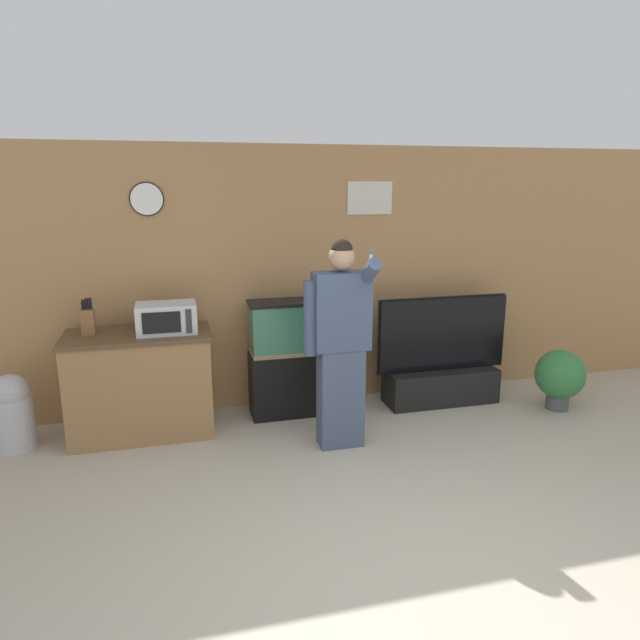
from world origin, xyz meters
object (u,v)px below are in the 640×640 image
Objects in this scene: trash_bin at (13,411)px; counter_island at (141,384)px; person_standing at (340,342)px; potted_plant at (560,376)px; tv_on_stand at (441,372)px; knife_block at (88,321)px; aquarium_on_stand at (293,358)px; microwave at (167,318)px.

counter_island is at bearing 2.14° from trash_bin.
potted_plant is (2.38, 0.23, -0.59)m from person_standing.
tv_on_stand is 1.60m from person_standing.
knife_block is at bearing 160.32° from person_standing.
counter_island is 3.88× the size of knife_block.
aquarium_on_stand reaches higher than trash_bin.
person_standing is (2.07, -0.74, -0.13)m from knife_block.
aquarium_on_stand is 1.57m from tv_on_stand.
person_standing is 2.70× the size of trash_bin.
aquarium_on_stand is (1.17, 0.16, -0.51)m from microwave.
tv_on_stand is at bearing 156.03° from potted_plant.
person_standing is (-1.31, -0.70, 0.61)m from tv_on_stand.
aquarium_on_stand reaches higher than counter_island.
tv_on_stand is 4.03m from trash_bin.
person_standing is at bearing -22.30° from counter_island.
counter_island is at bearing -179.65° from tv_on_stand.
trash_bin is (-0.66, -0.09, -0.73)m from knife_block.
aquarium_on_stand is 0.91m from person_standing.
counter_island is 1.44m from aquarium_on_stand.
aquarium_on_stand is at bearing 106.45° from person_standing.
aquarium_on_stand reaches higher than tv_on_stand.
aquarium_on_stand is at bearing 4.75° from counter_island.
tv_on_stand is 2.10× the size of trash_bin.
tv_on_stand reaches higher than potted_plant.
tv_on_stand is 1.17m from potted_plant.
trash_bin is at bearing -171.77° from knife_block.
potted_plant is 5.12m from trash_bin.
person_standing reaches higher than trash_bin.
microwave is at bearing 155.38° from person_standing.
knife_block reaches higher than microwave.
person_standing is at bearing -174.58° from potted_plant.
microwave is at bearing -8.64° from counter_island.
counter_island is at bearing -7.90° from knife_block.
counter_island is 0.72m from knife_block.
tv_on_stand is at bearing 28.21° from person_standing.
tv_on_stand reaches higher than trash_bin.
microwave is at bearing -172.27° from aquarium_on_stand.
potted_plant is (4.44, -0.51, -0.72)m from knife_block.
counter_island is 0.70× the size of person_standing.
knife_block is at bearing 172.10° from counter_island.
person_standing is at bearing -19.68° from knife_block.
trash_bin is (-2.72, 0.64, -0.60)m from person_standing.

